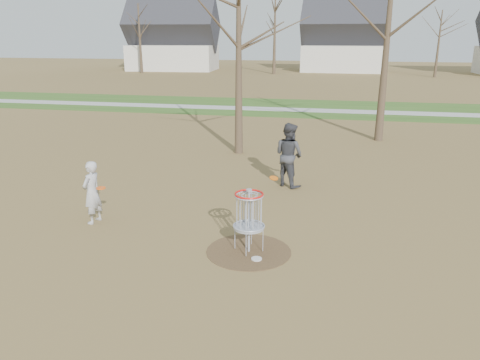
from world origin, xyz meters
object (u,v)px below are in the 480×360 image
player_throwing (289,155)px  disc_grounded (257,259)px  player_standing (92,192)px  disc_golf_basket (249,211)px

player_throwing → disc_grounded: bearing=124.2°
player_throwing → player_standing: bearing=77.4°
player_throwing → disc_grounded: 5.16m
player_standing → disc_grounded: bearing=84.2°
player_throwing → disc_golf_basket: (-0.32, -4.73, -0.05)m
disc_grounded → disc_golf_basket: 0.98m
player_standing → disc_golf_basket: 4.09m
disc_grounded → disc_golf_basket: bearing=123.7°
player_standing → player_throwing: size_ratio=0.80×
disc_golf_basket → player_throwing: bearing=86.1°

